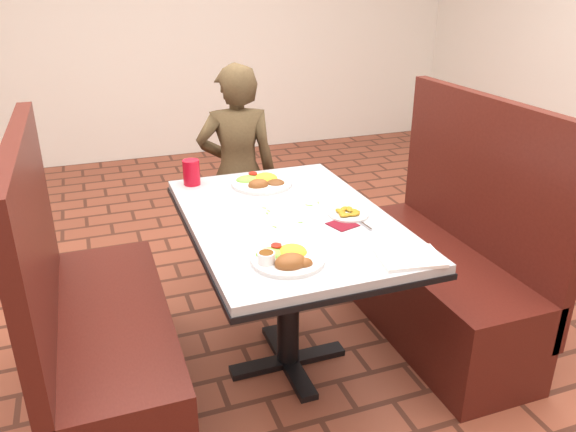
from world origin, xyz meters
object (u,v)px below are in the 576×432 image
object	(u,v)px
booth_bench_left	(100,340)
booth_bench_right	(441,273)
plantain_plate	(348,213)
red_tumbler	(191,172)
dining_table	(288,237)
diner_person	(238,173)
far_dinner_plate	(261,180)
near_dinner_plate	(287,255)

from	to	relation	value
booth_bench_left	booth_bench_right	world-z (taller)	same
plantain_plate	red_tumbler	distance (m)	0.80
dining_table	booth_bench_right	size ratio (longest dim) A/B	1.01
dining_table	diner_person	xyz separation A→B (m)	(0.05, 0.97, -0.03)
booth_bench_right	diner_person	size ratio (longest dim) A/B	0.96
diner_person	far_dinner_plate	world-z (taller)	diner_person
dining_table	near_dinner_plate	bearing A→B (deg)	-110.64
far_dinner_plate	plantain_plate	world-z (taller)	far_dinner_plate
near_dinner_plate	far_dinner_plate	size ratio (longest dim) A/B	0.91
booth_bench_left	diner_person	world-z (taller)	diner_person
diner_person	near_dinner_plate	size ratio (longest dim) A/B	4.81
booth_bench_left	plantain_plate	size ratio (longest dim) A/B	7.22
far_dinner_plate	dining_table	bearing A→B (deg)	-91.32
diner_person	red_tumbler	xyz separation A→B (m)	(-0.34, -0.45, 0.19)
diner_person	near_dinner_plate	distance (m)	1.37
far_dinner_plate	plantain_plate	xyz separation A→B (m)	(0.23, -0.48, -0.02)
diner_person	plantain_plate	xyz separation A→B (m)	(0.19, -1.05, 0.14)
booth_bench_left	near_dinner_plate	bearing A→B (deg)	-30.14
booth_bench_left	far_dinner_plate	world-z (taller)	booth_bench_left
booth_bench_right	red_tumbler	size ratio (longest dim) A/B	10.00
booth_bench_left	red_tumbler	world-z (taller)	booth_bench_left
dining_table	diner_person	bearing A→B (deg)	87.33
booth_bench_left	diner_person	bearing A→B (deg)	48.91
near_dinner_plate	red_tumbler	bearing A→B (deg)	99.84
booth_bench_right	red_tumbler	xyz separation A→B (m)	(-1.10, 0.52, 0.48)
booth_bench_left	dining_table	bearing A→B (deg)	0.00
near_dinner_plate	far_dinner_plate	bearing A→B (deg)	78.91
dining_table	plantain_plate	bearing A→B (deg)	-19.25
booth_bench_right	near_dinner_plate	xyz separation A→B (m)	(-0.94, -0.38, 0.45)
booth_bench_right	red_tumbler	world-z (taller)	booth_bench_right
booth_bench_right	plantain_plate	distance (m)	0.71
diner_person	plantain_plate	size ratio (longest dim) A/B	7.48
near_dinner_plate	far_dinner_plate	distance (m)	0.79
dining_table	booth_bench_right	distance (m)	0.86
booth_bench_right	near_dinner_plate	size ratio (longest dim) A/B	4.64
near_dinner_plate	diner_person	bearing A→B (deg)	82.04
diner_person	plantain_plate	distance (m)	1.08
far_dinner_plate	red_tumbler	size ratio (longest dim) A/B	2.37
far_dinner_plate	red_tumbler	world-z (taller)	red_tumbler
booth_bench_right	diner_person	world-z (taller)	diner_person
diner_person	far_dinner_plate	size ratio (longest dim) A/B	4.38
dining_table	booth_bench_left	bearing A→B (deg)	180.00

